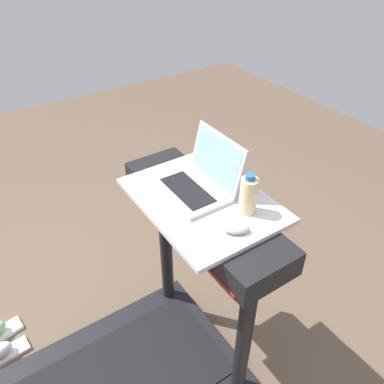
{
  "coord_description": "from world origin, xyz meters",
  "views": [
    {
      "loc": [
        1.03,
        -0.03,
        2.09
      ],
      "look_at": [
        0.0,
        0.65,
        1.17
      ],
      "focal_mm": 36.0,
      "sensor_mm": 36.0,
      "label": 1
    }
  ],
  "objects_px": {
    "laptop": "(199,180)",
    "water_bottle": "(248,195)",
    "computer_mouse": "(236,228)",
    "sneaker_right": "(0,353)"
  },
  "relations": [
    {
      "from": "laptop",
      "to": "water_bottle",
      "type": "relative_size",
      "value": 1.82
    },
    {
      "from": "water_bottle",
      "to": "sneaker_right",
      "type": "distance_m",
      "value": 1.74
    },
    {
      "from": "laptop",
      "to": "water_bottle",
      "type": "height_order",
      "value": "laptop"
    },
    {
      "from": "computer_mouse",
      "to": "water_bottle",
      "type": "xyz_separation_m",
      "value": [
        -0.07,
        0.11,
        0.06
      ]
    },
    {
      "from": "water_bottle",
      "to": "sneaker_right",
      "type": "height_order",
      "value": "water_bottle"
    },
    {
      "from": "computer_mouse",
      "to": "sneaker_right",
      "type": "relative_size",
      "value": 0.37
    },
    {
      "from": "water_bottle",
      "to": "sneaker_right",
      "type": "relative_size",
      "value": 0.64
    },
    {
      "from": "laptop",
      "to": "sneaker_right",
      "type": "relative_size",
      "value": 1.17
    },
    {
      "from": "sneaker_right",
      "to": "water_bottle",
      "type": "bearing_deg",
      "value": 55.25
    },
    {
      "from": "laptop",
      "to": "water_bottle",
      "type": "bearing_deg",
      "value": 19.98
    }
  ]
}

